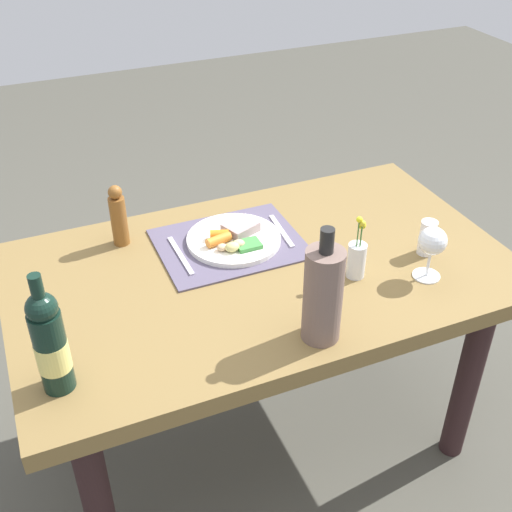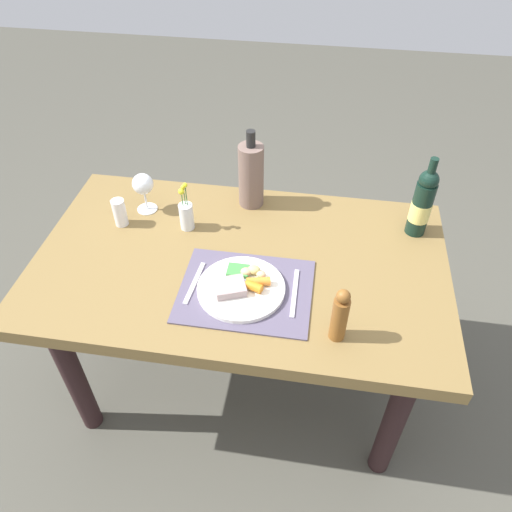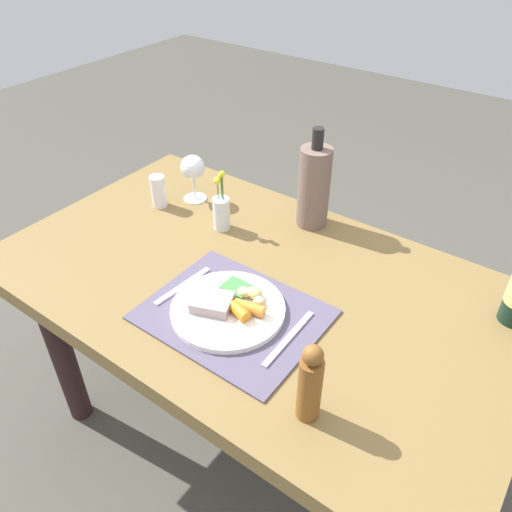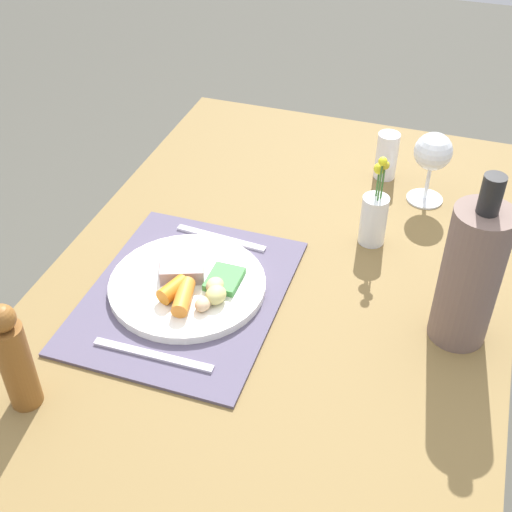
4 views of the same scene
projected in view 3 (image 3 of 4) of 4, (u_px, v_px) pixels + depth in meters
name	position (u px, v px, depth m)	size (l,w,h in m)	color
ground_plane	(254.00, 437.00, 1.76)	(8.00, 8.00, 0.00)	#49473E
dining_table	(253.00, 306.00, 1.38)	(1.39, 0.82, 0.72)	brown
placemat	(233.00, 314.00, 1.21)	(0.42, 0.33, 0.01)	#524A60
dinner_plate	(229.00, 307.00, 1.21)	(0.28, 0.28, 0.04)	white
fork	(183.00, 286.00, 1.29)	(0.01, 0.18, 0.01)	silver
knife	(289.00, 338.00, 1.14)	(0.01, 0.20, 0.01)	silver
flower_vase	(221.00, 211.00, 1.48)	(0.05, 0.05, 0.19)	silver
pepper_mill	(310.00, 384.00, 0.94)	(0.05, 0.05, 0.19)	brown
salt_shaker	(158.00, 191.00, 1.58)	(0.05, 0.05, 0.10)	white
wine_glass	(193.00, 169.00, 1.58)	(0.08, 0.08, 0.15)	white
cooler_bottle	(314.00, 186.00, 1.46)	(0.09, 0.09, 0.31)	#6F5950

